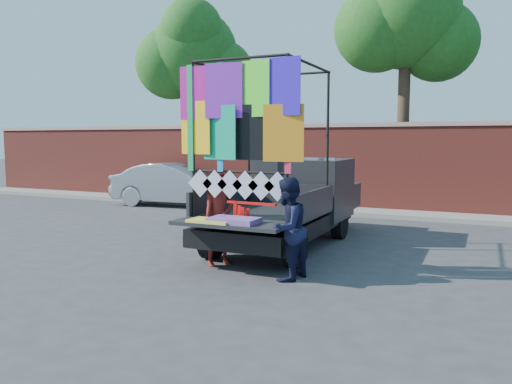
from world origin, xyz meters
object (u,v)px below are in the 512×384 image
at_px(woman, 219,218).
at_px(pickup_truck, 295,200).
at_px(man, 287,229).
at_px(sedan, 177,184).

bearing_deg(woman, pickup_truck, 18.26).
bearing_deg(man, woman, -94.44).
bearing_deg(sedan, woman, -147.54).
bearing_deg(sedan, man, -142.23).
bearing_deg(pickup_truck, woman, -100.63).
distance_m(pickup_truck, man, 2.96).
relative_size(sedan, woman, 2.58).
height_order(sedan, woman, woman).
distance_m(woman, man, 1.42).
distance_m(sedan, woman, 7.89).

